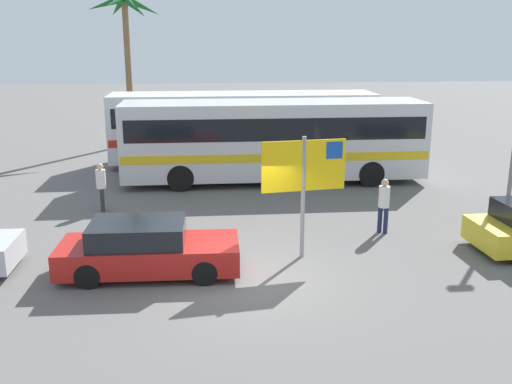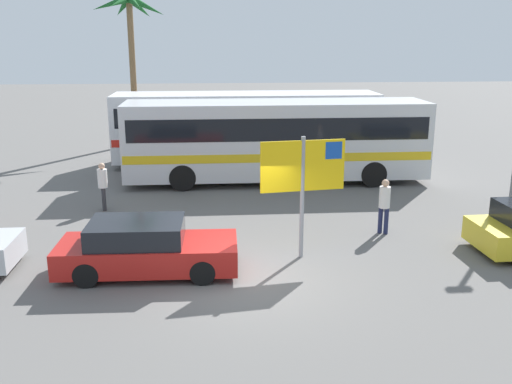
# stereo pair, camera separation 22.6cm
# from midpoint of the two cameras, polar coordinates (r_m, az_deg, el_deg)

# --- Properties ---
(ground) EXTENTS (120.00, 120.00, 0.00)m
(ground) POSITION_cam_midpoint_polar(r_m,az_deg,el_deg) (13.75, -0.34, -8.80)
(ground) COLOR #605E5B
(bus_front_coach) EXTENTS (11.74, 2.63, 3.17)m
(bus_front_coach) POSITION_cam_midpoint_polar(r_m,az_deg,el_deg) (22.58, 2.29, 5.48)
(bus_front_coach) COLOR silver
(bus_front_coach) RESTS_ON ground
(bus_rear_coach) EXTENTS (11.74, 2.63, 3.17)m
(bus_rear_coach) POSITION_cam_midpoint_polar(r_m,az_deg,el_deg) (25.91, -0.72, 6.75)
(bus_rear_coach) COLOR white
(bus_rear_coach) RESTS_ON ground
(ferry_sign) EXTENTS (2.19, 0.36, 3.20)m
(ferry_sign) POSITION_cam_midpoint_polar(r_m,az_deg,el_deg) (14.53, 5.30, 2.14)
(ferry_sign) COLOR gray
(ferry_sign) RESTS_ON ground
(car_red) EXTENTS (4.35, 1.81, 1.32)m
(car_red) POSITION_cam_midpoint_polar(r_m,az_deg,el_deg) (14.18, -10.54, -5.53)
(car_red) COLOR red
(car_red) RESTS_ON ground
(pedestrian_near_sign) EXTENTS (0.32, 0.32, 1.61)m
(pedestrian_near_sign) POSITION_cam_midpoint_polar(r_m,az_deg,el_deg) (19.50, -14.70, 0.90)
(pedestrian_near_sign) COLOR #2D2D33
(pedestrian_near_sign) RESTS_ON ground
(pedestrian_by_bus) EXTENTS (0.32, 0.32, 1.64)m
(pedestrian_by_bus) POSITION_cam_midpoint_polar(r_m,az_deg,el_deg) (17.04, 13.04, -0.98)
(pedestrian_by_bus) COLOR #1E2347
(pedestrian_by_bus) RESTS_ON ground
(palm_tree_seaside) EXTENTS (3.73, 3.54, 7.70)m
(palm_tree_seaside) POSITION_cam_midpoint_polar(r_m,az_deg,el_deg) (31.15, -12.22, 16.12)
(palm_tree_seaside) COLOR brown
(palm_tree_seaside) RESTS_ON ground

